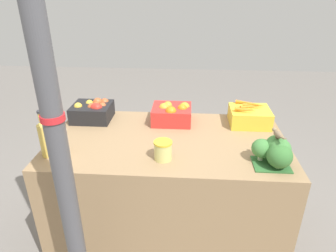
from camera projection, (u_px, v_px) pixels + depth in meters
name	position (u px, v px, depth m)	size (l,w,h in m)	color
ground_plane	(168.00, 226.00, 2.51)	(10.00, 10.00, 0.00)	slate
market_table	(168.00, 186.00, 2.33)	(1.68, 0.94, 0.83)	#937551
support_pole	(57.00, 141.00, 1.35)	(0.11, 0.11, 2.39)	#4C4C51
apple_crate	(93.00, 111.00, 2.42)	(0.31, 0.27, 0.16)	black
orange_crate	(172.00, 113.00, 2.37)	(0.31, 0.27, 0.16)	red
carrot_crate	(249.00, 116.00, 2.34)	(0.31, 0.27, 0.16)	gold
broccoli_pile	(275.00, 151.00, 1.81)	(0.23, 0.23, 0.18)	#2D602D
juice_bottle_golden	(45.00, 137.00, 1.88)	(0.08, 0.08, 0.31)	gold
juice_bottle_cloudy	(63.00, 141.00, 1.88)	(0.06, 0.06, 0.26)	beige
pickle_jar	(163.00, 150.00, 1.88)	(0.12, 0.12, 0.13)	#D1CC75
sparrow_bird	(278.00, 134.00, 1.76)	(0.06, 0.13, 0.05)	#4C3D2D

